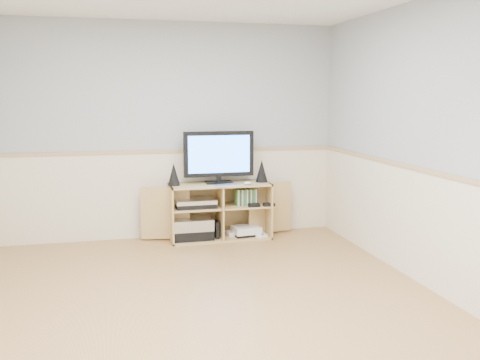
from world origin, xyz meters
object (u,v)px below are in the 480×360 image
media_cabinet (219,210)px  keyboard (228,185)px  game_consoles (245,231)px  monitor (219,155)px

media_cabinet → keyboard: size_ratio=5.55×
media_cabinet → game_consoles: 0.40m
monitor → keyboard: 0.38m
keyboard → game_consoles: size_ratio=0.72×
keyboard → game_consoles: (0.24, 0.13, -0.59)m
monitor → keyboard: monitor is taller
media_cabinet → monitor: size_ratio=2.22×
keyboard → game_consoles: 0.65m
media_cabinet → keyboard: (0.06, -0.19, 0.32)m
monitor → media_cabinet: bearing=90.0°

